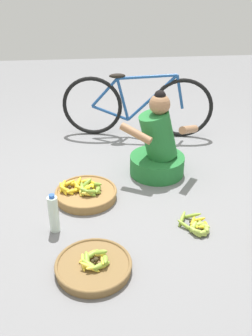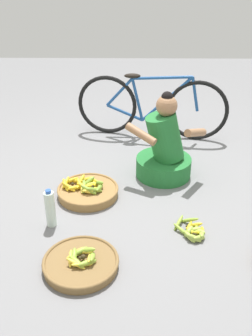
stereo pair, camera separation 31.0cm
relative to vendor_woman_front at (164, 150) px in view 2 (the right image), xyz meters
name	(u,v)px [view 2 (the right image)]	position (x,y,z in m)	size (l,w,h in m)	color
ground_plane	(126,191)	(-0.35, -0.30, -0.27)	(10.00, 10.00, 0.00)	slate
vendor_woman_front	(164,150)	(0.00, 0.00, 0.00)	(0.75, 0.52, 0.83)	#237233
bicycle_leaning	(151,107)	(-0.09, 0.91, 0.09)	(1.69, 0.33, 0.73)	black
banana_basket_back_right	(81,262)	(-0.64, -1.25, -0.23)	(0.52, 0.52, 0.14)	brown
banana_basket_front_center	(88,190)	(-0.69, -0.37, -0.21)	(0.54, 0.54, 0.16)	olive
loose_bananas_back_center	(193,231)	(0.16, -0.89, -0.24)	(0.26, 0.30, 0.09)	#8CAD38
water_bottle	(50,209)	(-0.93, -0.79, -0.11)	(0.08, 0.08, 0.32)	silver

